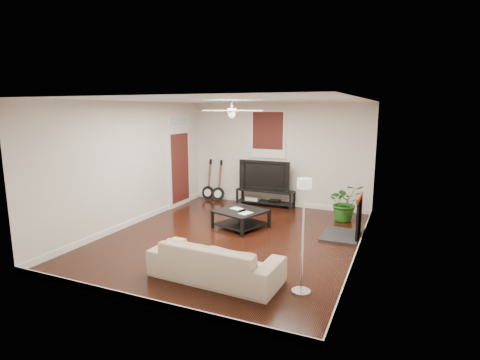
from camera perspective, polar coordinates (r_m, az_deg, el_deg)
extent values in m
cube|color=black|center=(7.98, -1.17, -8.63)|extent=(5.00, 6.00, 0.01)
cube|color=white|center=(7.54, -1.25, 11.90)|extent=(5.00, 6.00, 0.01)
cube|color=silver|center=(10.41, 5.77, 3.78)|extent=(5.00, 0.01, 2.80)
cube|color=silver|center=(5.13, -15.47, -3.69)|extent=(5.00, 0.01, 2.80)
cube|color=silver|center=(8.97, -15.87, 2.32)|extent=(0.01, 6.00, 2.80)
cube|color=silver|center=(6.98, 17.77, -0.06)|extent=(0.01, 6.00, 2.80)
cube|color=#A85B36|center=(7.96, 18.46, 1.17)|extent=(0.02, 2.20, 2.80)
cube|color=black|center=(8.19, 16.06, -5.18)|extent=(0.80, 1.10, 0.92)
cube|color=#33120E|center=(10.42, 4.19, 6.85)|extent=(1.00, 0.06, 1.30)
cube|color=white|center=(10.48, -9.07, 2.92)|extent=(0.08, 1.00, 2.50)
cube|color=black|center=(10.50, 3.83, -2.66)|extent=(1.59, 0.43, 0.45)
imported|color=black|center=(10.39, 3.91, 0.76)|extent=(1.43, 0.19, 0.82)
cube|color=black|center=(8.55, 0.13, -5.88)|extent=(1.22, 1.22, 0.40)
imported|color=tan|center=(6.07, -3.72, -11.96)|extent=(2.12, 0.91, 0.61)
imported|color=#1F5D1A|center=(9.36, 15.53, -3.23)|extent=(1.04, 0.99, 0.91)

